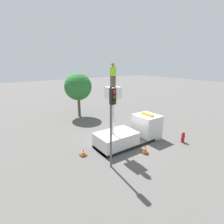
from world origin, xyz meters
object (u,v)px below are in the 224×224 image
at_px(tree_left_bg, 78,87).
at_px(traffic_cone_curbside, 145,149).
at_px(bucket_truck, 131,133).
at_px(traffic_cone_rear, 83,152).
at_px(worker, 113,75).
at_px(traffic_light_pole, 112,112).
at_px(fire_hydrant, 183,137).

bearing_deg(tree_left_bg, traffic_cone_curbside, -90.00).
xyz_separation_m(bucket_truck, traffic_cone_rear, (-4.60, 0.36, -0.67)).
bearing_deg(worker, tree_left_bg, 80.81).
bearing_deg(traffic_cone_curbside, traffic_light_pole, -178.95).
xyz_separation_m(bucket_truck, traffic_light_pole, (-3.67, -2.25, 3.07)).
bearing_deg(bucket_truck, tree_left_bg, 92.11).
bearing_deg(tree_left_bg, fire_hydrant, -71.52).
distance_m(fire_hydrant, traffic_cone_rear, 9.05).
relative_size(bucket_truck, worker, 3.66).
relative_size(traffic_light_pole, traffic_cone_rear, 9.67).
bearing_deg(traffic_cone_rear, tree_left_bg, 66.35).
bearing_deg(traffic_cone_curbside, traffic_cone_rear, 148.89).
distance_m(worker, tree_left_bg, 10.38).
relative_size(bucket_truck, traffic_light_pole, 1.12).
distance_m(traffic_light_pole, traffic_cone_curbside, 4.92).
bearing_deg(fire_hydrant, tree_left_bg, 108.48).
distance_m(bucket_truck, fire_hydrant, 4.79).
xyz_separation_m(worker, tree_left_bg, (1.62, 10.02, -2.15)).
xyz_separation_m(traffic_light_pole, tree_left_bg, (3.30, 12.28, -0.05)).
bearing_deg(fire_hydrant, bucket_truck, 144.83).
relative_size(worker, traffic_cone_curbside, 2.19).
relative_size(traffic_cone_curbside, tree_left_bg, 0.14).
relative_size(traffic_light_pole, traffic_cone_curbside, 7.16).
bearing_deg(bucket_truck, fire_hydrant, -35.17).
bearing_deg(traffic_cone_rear, fire_hydrant, -20.09).
bearing_deg(traffic_cone_curbside, tree_left_bg, 90.00).
height_order(bucket_truck, tree_left_bg, tree_left_bg).
bearing_deg(fire_hydrant, traffic_cone_curbside, 172.60).
relative_size(worker, traffic_light_pole, 0.31).
bearing_deg(tree_left_bg, traffic_cone_rear, -113.65).
relative_size(bucket_truck, traffic_cone_rear, 10.83).
relative_size(bucket_truck, fire_hydrant, 6.38).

